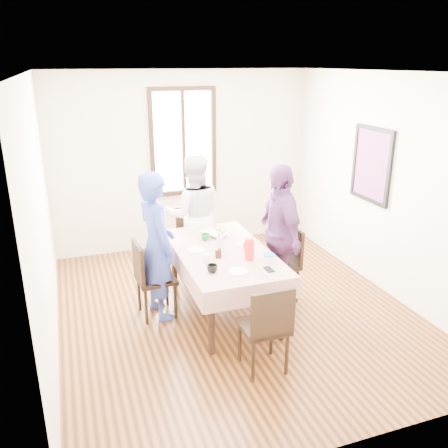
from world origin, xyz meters
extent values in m
plane|color=#331C0C|center=(0.00, 0.00, 0.00)|extent=(4.50, 4.50, 0.00)
plane|color=beige|center=(0.00, 2.25, 1.35)|extent=(4.00, 0.00, 4.00)
plane|color=beige|center=(2.00, 0.00, 1.35)|extent=(0.00, 4.50, 4.50)
cube|color=black|center=(0.00, 2.23, 1.65)|extent=(1.02, 0.06, 1.62)
cube|color=white|center=(0.00, 2.24, 1.65)|extent=(0.90, 0.02, 1.50)
cube|color=red|center=(1.98, 0.30, 1.55)|extent=(0.04, 0.76, 0.96)
cube|color=black|center=(-0.14, 0.02, 0.38)|extent=(0.90, 1.70, 0.75)
cube|color=#4E0704|center=(-0.14, 0.02, 0.76)|extent=(1.02, 1.82, 0.01)
cube|color=black|center=(-0.89, 0.18, 0.46)|extent=(0.45, 0.45, 0.91)
cube|color=black|center=(0.61, 0.08, 0.46)|extent=(0.43, 0.43, 0.91)
cube|color=black|center=(-0.14, 1.19, 0.46)|extent=(0.44, 0.44, 0.91)
cube|color=black|center=(-0.14, -1.15, 0.46)|extent=(0.42, 0.42, 0.91)
imported|color=#30409B|center=(-0.87, 0.18, 0.85)|extent=(0.52, 0.69, 1.70)
imported|color=silver|center=(-0.14, 1.17, 0.83)|extent=(0.91, 0.77, 1.66)
imported|color=#61336A|center=(0.59, 0.08, 0.85)|extent=(0.46, 1.01, 1.70)
imported|color=black|center=(-0.43, -0.49, 0.80)|extent=(0.13, 0.13, 0.09)
imported|color=red|center=(0.12, -0.07, 0.81)|extent=(0.12, 0.12, 0.09)
imported|color=#0C7226|center=(-0.22, 0.41, 0.80)|extent=(0.14, 0.14, 0.08)
imported|color=white|center=(-0.05, 0.45, 0.79)|extent=(0.28, 0.28, 0.05)
cube|color=red|center=(0.05, -0.32, 0.88)|extent=(0.08, 0.08, 0.24)
cylinder|color=white|center=(0.24, -0.42, 0.80)|extent=(0.13, 0.13, 0.07)
cylinder|color=black|center=(-0.25, -0.15, 0.81)|extent=(0.07, 0.07, 0.10)
cylinder|color=silver|center=(-0.41, -0.24, 0.82)|extent=(0.07, 0.07, 0.11)
cube|color=black|center=(0.15, -0.62, 0.77)|extent=(0.07, 0.15, 0.01)
cylinder|color=silver|center=(-0.15, 0.06, 0.84)|extent=(0.08, 0.08, 0.16)
cylinder|color=white|center=(-0.42, 0.12, 0.77)|extent=(0.20, 0.20, 0.01)
cylinder|color=white|center=(0.17, 0.13, 0.77)|extent=(0.20, 0.20, 0.01)
cylinder|color=white|center=(-0.11, 0.68, 0.77)|extent=(0.20, 0.20, 0.01)
cylinder|color=white|center=(-0.17, -0.57, 0.77)|extent=(0.20, 0.20, 0.01)
cylinder|color=blue|center=(0.24, -0.42, 0.83)|extent=(0.12, 0.12, 0.01)
camera|label=1|loc=(-1.74, -4.61, 2.80)|focal=37.35mm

